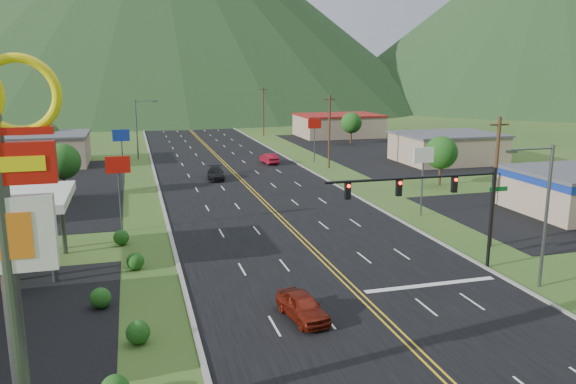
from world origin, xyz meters
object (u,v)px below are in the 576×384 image
object	(u,v)px
streetlight_west	(139,125)
streetlight_east	(543,207)
car_red_near	(303,307)
car_red_far	(269,159)
pylon_sign	(1,197)
car_dark_mid	(216,174)
traffic_signal	(440,195)

from	to	relation	value
streetlight_west	streetlight_east	bearing A→B (deg)	-69.14
car_red_near	car_red_far	world-z (taller)	car_red_far
pylon_sign	car_red_far	xyz separation A→B (m)	(23.26, 58.47, -8.56)
pylon_sign	streetlight_west	bearing A→B (deg)	85.53
car_dark_mid	traffic_signal	bearing A→B (deg)	-69.69
streetlight_east	car_red_near	size ratio (longest dim) A/B	2.14
pylon_sign	car_red_far	world-z (taller)	pylon_sign
traffic_signal	car_red_far	distance (m)	46.70
traffic_signal	car_red_near	size ratio (longest dim) A/B	3.11
pylon_sign	streetlight_east	size ratio (longest dim) A/B	1.56
streetlight_east	streetlight_west	bearing A→B (deg)	110.86
pylon_sign	streetlight_east	world-z (taller)	pylon_sign
car_dark_mid	car_red_far	bearing A→B (deg)	52.70
traffic_signal	streetlight_east	xyz separation A→B (m)	(4.70, -4.00, -0.15)
traffic_signal	car_red_near	xyz separation A→B (m)	(-10.77, -4.51, -4.61)
streetlight_west	car_red_far	bearing A→B (deg)	-27.97
car_dark_mid	car_red_near	bearing A→B (deg)	-86.01
traffic_signal	streetlight_east	size ratio (longest dim) A/B	1.46
streetlight_west	car_dark_mid	distance (m)	21.73
traffic_signal	streetlight_west	size ratio (longest dim) A/B	1.46
pylon_sign	car_dark_mid	distance (m)	51.30
streetlight_east	car_red_far	xyz separation A→B (m)	(-4.92, 50.47, -4.44)
traffic_signal	car_dark_mid	world-z (taller)	traffic_signal
pylon_sign	traffic_signal	bearing A→B (deg)	27.06
pylon_sign	car_red_far	bearing A→B (deg)	68.31
pylon_sign	car_red_near	size ratio (longest dim) A/B	3.32
pylon_sign	car_red_far	size ratio (longest dim) A/B	3.10
pylon_sign	streetlight_east	distance (m)	29.58
car_red_near	car_dark_mid	world-z (taller)	car_red_near
traffic_signal	car_red_far	world-z (taller)	traffic_signal
pylon_sign	car_red_near	xyz separation A→B (m)	(12.71, 7.49, -8.58)
streetlight_west	car_dark_mid	bearing A→B (deg)	-65.87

